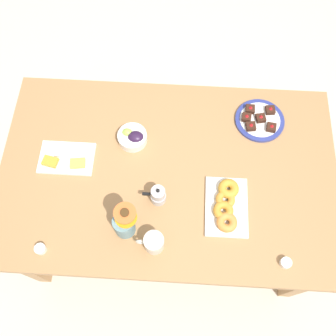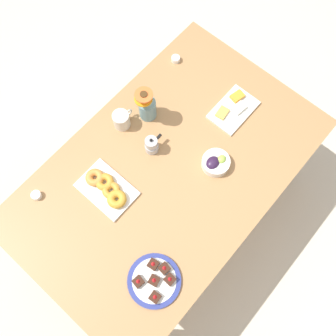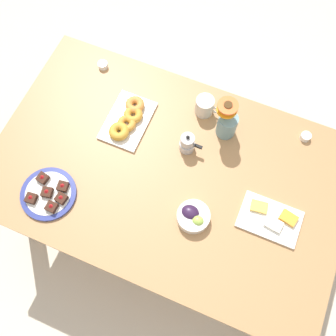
% 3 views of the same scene
% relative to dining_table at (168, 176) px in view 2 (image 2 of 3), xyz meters
% --- Properties ---
extents(ground_plane, '(6.00, 6.00, 0.00)m').
position_rel_dining_table_xyz_m(ground_plane, '(0.00, 0.00, -0.65)').
color(ground_plane, beige).
extents(dining_table, '(1.60, 1.00, 0.74)m').
position_rel_dining_table_xyz_m(dining_table, '(0.00, 0.00, 0.00)').
color(dining_table, '#A87A4C').
rests_on(dining_table, ground_plane).
extents(coffee_mug, '(0.12, 0.09, 0.10)m').
position_rel_dining_table_xyz_m(coffee_mug, '(0.04, 0.35, 0.13)').
color(coffee_mug, beige).
rests_on(coffee_mug, dining_table).
extents(grape_bowl, '(0.14, 0.14, 0.07)m').
position_rel_dining_table_xyz_m(grape_bowl, '(0.18, -0.16, 0.12)').
color(grape_bowl, white).
rests_on(grape_bowl, dining_table).
extents(cheese_platter, '(0.26, 0.17, 0.03)m').
position_rel_dining_table_xyz_m(cheese_platter, '(0.49, -0.03, 0.10)').
color(cheese_platter, white).
rests_on(cheese_platter, dining_table).
extents(croissant_platter, '(0.19, 0.28, 0.05)m').
position_rel_dining_table_xyz_m(croissant_platter, '(-0.27, 0.16, 0.11)').
color(croissant_platter, white).
rests_on(croissant_platter, dining_table).
extents(jam_cup_honey, '(0.05, 0.05, 0.03)m').
position_rel_dining_table_xyz_m(jam_cup_honey, '(0.52, 0.40, 0.10)').
color(jam_cup_honey, white).
rests_on(jam_cup_honey, dining_table).
extents(jam_cup_berry, '(0.05, 0.05, 0.03)m').
position_rel_dining_table_xyz_m(jam_cup_berry, '(-0.52, 0.40, 0.10)').
color(jam_cup_berry, white).
rests_on(jam_cup_berry, dining_table).
extents(dessert_plate, '(0.25, 0.25, 0.05)m').
position_rel_dining_table_xyz_m(dessert_plate, '(-0.44, -0.30, 0.10)').
color(dessert_plate, navy).
rests_on(dessert_plate, dining_table).
extents(flower_vase, '(0.11, 0.10, 0.24)m').
position_rel_dining_table_xyz_m(flower_vase, '(0.17, 0.29, 0.17)').
color(flower_vase, '#6B939E').
rests_on(flower_vase, dining_table).
extents(moka_pot, '(0.11, 0.07, 0.12)m').
position_rel_dining_table_xyz_m(moka_pot, '(0.04, 0.14, 0.13)').
color(moka_pot, '#B7B7BC').
rests_on(moka_pot, dining_table).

